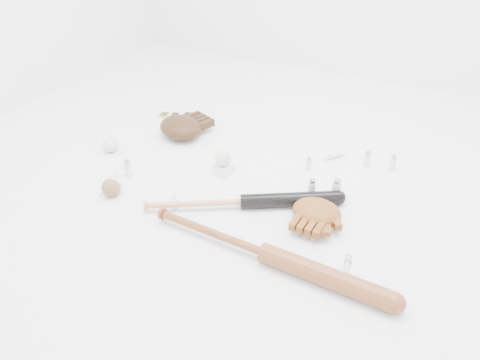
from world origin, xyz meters
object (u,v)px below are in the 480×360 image
at_px(bat_wood, 265,253).
at_px(bat_dark, 243,202).
at_px(pedestal, 223,169).
at_px(glove_dark, 180,127).

bearing_deg(bat_wood, bat_dark, 133.67).
relative_size(bat_wood, pedestal, 13.07).
bearing_deg(bat_wood, glove_dark, 142.89).
xyz_separation_m(bat_dark, pedestal, (-0.20, 0.20, -0.01)).
relative_size(bat_dark, pedestal, 11.37).
distance_m(bat_dark, bat_wood, 0.32).
relative_size(bat_wood, glove_dark, 3.39).
bearing_deg(pedestal, bat_dark, -44.93).
height_order(bat_dark, pedestal, bat_dark).
distance_m(glove_dark, pedestal, 0.42).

